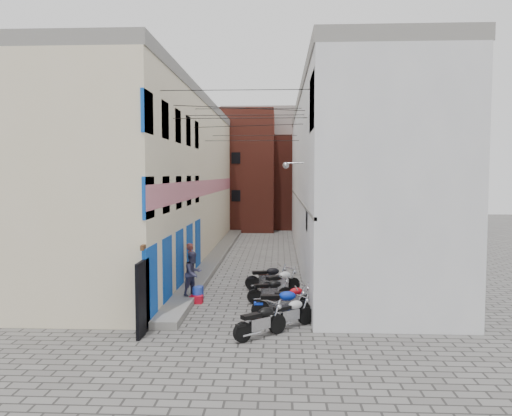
# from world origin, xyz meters

# --- Properties ---
(ground) EXTENTS (90.00, 90.00, 0.00)m
(ground) POSITION_xyz_m (0.00, 0.00, 0.00)
(ground) COLOR #585553
(ground) RESTS_ON ground
(plinth) EXTENTS (0.90, 26.00, 0.25)m
(plinth) POSITION_xyz_m (-2.05, 13.00, 0.12)
(plinth) COLOR gray
(plinth) RESTS_ON ground
(building_left) EXTENTS (5.10, 27.00, 9.00)m
(building_left) POSITION_xyz_m (-4.98, 12.95, 4.50)
(building_left) COLOR beige
(building_left) RESTS_ON ground
(building_right) EXTENTS (5.94, 26.00, 9.00)m
(building_right) POSITION_xyz_m (5.00, 13.00, 4.51)
(building_right) COLOR silver
(building_right) RESTS_ON ground
(building_far_brick_left) EXTENTS (6.00, 6.00, 10.00)m
(building_far_brick_left) POSITION_xyz_m (-2.00, 28.00, 5.00)
(building_far_brick_left) COLOR maroon
(building_far_brick_left) RESTS_ON ground
(building_far_brick_right) EXTENTS (5.00, 6.00, 8.00)m
(building_far_brick_right) POSITION_xyz_m (3.00, 30.00, 4.00)
(building_far_brick_right) COLOR maroon
(building_far_brick_right) RESTS_ON ground
(building_far_concrete) EXTENTS (8.00, 5.00, 11.00)m
(building_far_concrete) POSITION_xyz_m (0.00, 34.00, 5.50)
(building_far_concrete) COLOR gray
(building_far_concrete) RESTS_ON ground
(far_shopfront) EXTENTS (2.00, 0.30, 2.40)m
(far_shopfront) POSITION_xyz_m (0.00, 25.20, 1.20)
(far_shopfront) COLOR black
(far_shopfront) RESTS_ON ground
(overhead_wires) EXTENTS (5.80, 13.02, 1.32)m
(overhead_wires) POSITION_xyz_m (0.00, 7.64, 7.12)
(overhead_wires) COLOR black
(overhead_wires) RESTS_ON ground
(motorcycle_a) EXTENTS (1.79, 1.61, 1.06)m
(motorcycle_a) POSITION_xyz_m (0.94, -0.54, 0.53)
(motorcycle_a) COLOR black
(motorcycle_a) RESTS_ON ground
(motorcycle_b) EXTENTS (1.73, 1.48, 1.01)m
(motorcycle_b) POSITION_xyz_m (1.84, 0.46, 0.50)
(motorcycle_b) COLOR silver
(motorcycle_b) RESTS_ON ground
(motorcycle_c) EXTENTS (2.00, 0.80, 1.13)m
(motorcycle_c) POSITION_xyz_m (1.54, 1.35, 0.56)
(motorcycle_c) COLOR #0C2BB5
(motorcycle_c) RESTS_ON ground
(motorcycle_d) EXTENTS (1.79, 1.23, 1.00)m
(motorcycle_d) POSITION_xyz_m (1.90, 2.30, 0.50)
(motorcycle_d) COLOR #B10C16
(motorcycle_d) RESTS_ON ground
(motorcycle_e) EXTENTS (1.81, 1.06, 1.00)m
(motorcycle_e) POSITION_xyz_m (1.15, 3.42, 0.50)
(motorcycle_e) COLOR black
(motorcycle_e) RESTS_ON ground
(motorcycle_f) EXTENTS (1.87, 1.73, 1.12)m
(motorcycle_f) POSITION_xyz_m (1.54, 4.57, 0.56)
(motorcycle_f) COLOR silver
(motorcycle_f) RESTS_ON ground
(motorcycle_g) EXTENTS (1.98, 1.03, 1.10)m
(motorcycle_g) POSITION_xyz_m (1.02, 5.50, 0.55)
(motorcycle_g) COLOR black
(motorcycle_g) RESTS_ON ground
(person_a) EXTENTS (0.40, 0.60, 1.60)m
(person_a) POSITION_xyz_m (-2.19, 5.75, 1.05)
(person_a) COLOR brown
(person_a) RESTS_ON plinth
(person_b) EXTENTS (0.96, 1.00, 1.62)m
(person_b) POSITION_xyz_m (-1.70, 3.45, 1.06)
(person_b) COLOR #393955
(person_b) RESTS_ON plinth
(water_jug_near) EXTENTS (0.45, 0.45, 0.56)m
(water_jug_near) POSITION_xyz_m (-1.55, 3.40, 0.28)
(water_jug_near) COLOR blue
(water_jug_near) RESTS_ON ground
(water_jug_far) EXTENTS (0.30, 0.30, 0.46)m
(water_jug_far) POSITION_xyz_m (-1.55, 3.99, 0.23)
(water_jug_far) COLOR #2136A7
(water_jug_far) RESTS_ON ground
(red_crate) EXTENTS (0.47, 0.36, 0.28)m
(red_crate) POSITION_xyz_m (-1.55, 3.23, 0.14)
(red_crate) COLOR red
(red_crate) RESTS_ON ground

